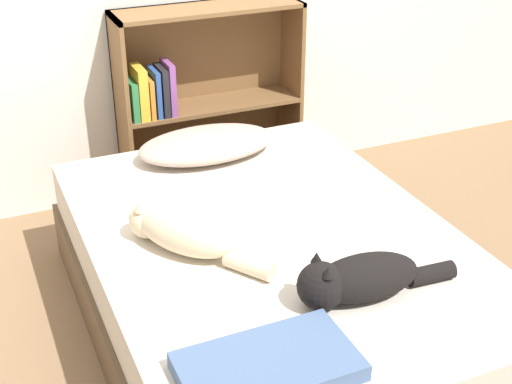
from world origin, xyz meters
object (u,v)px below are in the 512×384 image
Objects in this scene: bookshelf at (200,100)px; pillow at (207,144)px; cat_dark at (356,279)px; cat_light at (181,231)px; bed at (271,285)px.

pillow is at bearing -106.68° from bookshelf.
cat_light is at bearing -46.67° from cat_dark.
bookshelf reaches higher than cat_light.
bookshelf is (0.17, 1.21, 0.28)m from bed.
bed is at bearing -91.41° from pillow.
cat_dark is at bearing -80.64° from bed.
pillow is 0.53m from bookshelf.
pillow is 0.75m from cat_light.
bookshelf is at bearing 82.00° from bed.
cat_dark reaches higher than bed.
cat_light is 0.96× the size of cat_dark.
cat_dark is (0.40, -0.48, -0.00)m from cat_light.
bed is 0.44m from cat_light.
pillow is (0.02, 0.70, 0.28)m from bed.
cat_light reaches higher than pillow.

